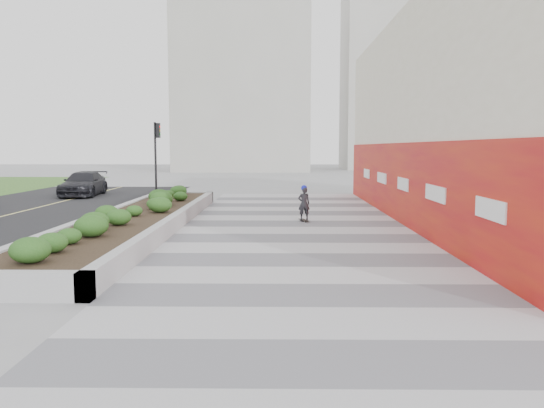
{
  "coord_description": "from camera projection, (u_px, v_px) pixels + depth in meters",
  "views": [
    {
      "loc": [
        -0.59,
        -11.32,
        2.81
      ],
      "look_at": [
        -0.8,
        4.82,
        1.1
      ],
      "focal_mm": 35.0,
      "sensor_mm": 36.0,
      "label": 1
    }
  ],
  "objects": [
    {
      "name": "manhole_cover",
      "position": [
        318.0,
        251.0,
        14.52
      ],
      "size": [
        0.44,
        0.44,
        0.01
      ],
      "primitive_type": "cylinder",
      "color": "#595654",
      "rests_on": "ground"
    },
    {
      "name": "distant_bldg_north_r",
      "position": [
        397.0,
        78.0,
        69.75
      ],
      "size": [
        14.0,
        10.0,
        24.0
      ],
      "primitive_type": "cube",
      "color": "#ADAAA3",
      "rests_on": "ground"
    },
    {
      "name": "planter",
      "position": [
        139.0,
        217.0,
        18.53
      ],
      "size": [
        3.0,
        18.0,
        0.9
      ],
      "color": "#9E9EA0",
      "rests_on": "ground"
    },
    {
      "name": "skateboarder",
      "position": [
        304.0,
        203.0,
        20.19
      ],
      "size": [
        0.51,
        0.75,
        1.41
      ],
      "rotation": [
        0.0,
        0.0,
        0.3
      ],
      "color": "beige",
      "rests_on": "ground"
    },
    {
      "name": "traffic_signal_near",
      "position": [
        157.0,
        149.0,
        28.75
      ],
      "size": [
        0.33,
        0.28,
        4.2
      ],
      "color": "black",
      "rests_on": "ground"
    },
    {
      "name": "building",
      "position": [
        479.0,
        117.0,
        19.96
      ],
      "size": [
        6.04,
        24.08,
        8.0
      ],
      "color": "beige",
      "rests_on": "ground"
    },
    {
      "name": "car_dark",
      "position": [
        84.0,
        184.0,
        31.23
      ],
      "size": [
        2.37,
        5.0,
        1.41
      ],
      "primitive_type": "imported",
      "rotation": [
        0.0,
        0.0,
        0.08
      ],
      "color": "black",
      "rests_on": "ground"
    },
    {
      "name": "distant_bldg_north_l",
      "position": [
        243.0,
        89.0,
        65.24
      ],
      "size": [
        16.0,
        12.0,
        20.0
      ],
      "primitive_type": "cube",
      "color": "#ADAAA3",
      "rests_on": "ground"
    },
    {
      "name": "walkway",
      "position": [
        300.0,
        251.0,
        14.52
      ],
      "size": [
        8.0,
        36.0,
        0.01
      ],
      "primitive_type": "cube",
      "color": "#A8A8AD",
      "rests_on": "ground"
    },
    {
      "name": "ground",
      "position": [
        306.0,
        277.0,
        11.54
      ],
      "size": [
        160.0,
        160.0,
        0.0
      ],
      "primitive_type": "plane",
      "color": "gray",
      "rests_on": "ground"
    }
  ]
}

